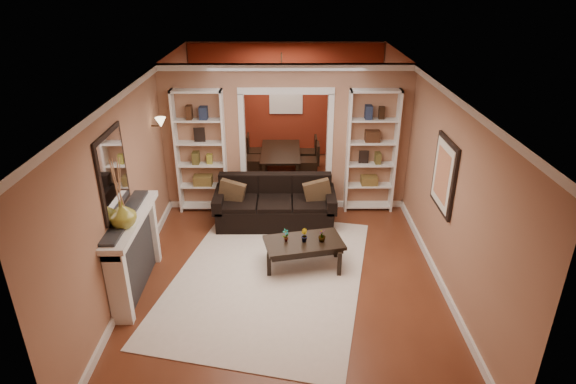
{
  "coord_description": "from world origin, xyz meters",
  "views": [
    {
      "loc": [
        -0.0,
        -7.21,
        4.17
      ],
      "look_at": [
        0.03,
        -0.8,
        1.2
      ],
      "focal_mm": 30.0,
      "sensor_mm": 36.0,
      "label": 1
    }
  ],
  "objects_px": {
    "sofa": "(275,202)",
    "coffee_table": "(304,254)",
    "dining_table": "(282,162)",
    "fireplace": "(136,254)",
    "bookshelf_left": "(201,152)",
    "bookshelf_right": "(371,152)"
  },
  "relations": [
    {
      "from": "sofa",
      "to": "bookshelf_right",
      "type": "relative_size",
      "value": 0.93
    },
    {
      "from": "sofa",
      "to": "dining_table",
      "type": "bearing_deg",
      "value": 87.33
    },
    {
      "from": "sofa",
      "to": "fireplace",
      "type": "bearing_deg",
      "value": -134.1
    },
    {
      "from": "fireplace",
      "to": "coffee_table",
      "type": "bearing_deg",
      "value": 13.48
    },
    {
      "from": "sofa",
      "to": "bookshelf_right",
      "type": "distance_m",
      "value": 1.98
    },
    {
      "from": "coffee_table",
      "to": "bookshelf_left",
      "type": "distance_m",
      "value": 2.83
    },
    {
      "from": "bookshelf_left",
      "to": "fireplace",
      "type": "relative_size",
      "value": 1.35
    },
    {
      "from": "dining_table",
      "to": "fireplace",
      "type": "bearing_deg",
      "value": 155.0
    },
    {
      "from": "sofa",
      "to": "bookshelf_right",
      "type": "height_order",
      "value": "bookshelf_right"
    },
    {
      "from": "bookshelf_left",
      "to": "fireplace",
      "type": "height_order",
      "value": "bookshelf_left"
    },
    {
      "from": "bookshelf_left",
      "to": "fireplace",
      "type": "distance_m",
      "value": 2.65
    },
    {
      "from": "coffee_table",
      "to": "fireplace",
      "type": "relative_size",
      "value": 0.69
    },
    {
      "from": "fireplace",
      "to": "dining_table",
      "type": "bearing_deg",
      "value": 65.0
    },
    {
      "from": "sofa",
      "to": "fireplace",
      "type": "height_order",
      "value": "fireplace"
    },
    {
      "from": "bookshelf_right",
      "to": "fireplace",
      "type": "relative_size",
      "value": 1.35
    },
    {
      "from": "coffee_table",
      "to": "bookshelf_right",
      "type": "height_order",
      "value": "bookshelf_right"
    },
    {
      "from": "bookshelf_left",
      "to": "fireplace",
      "type": "bearing_deg",
      "value": -102.05
    },
    {
      "from": "coffee_table",
      "to": "bookshelf_right",
      "type": "relative_size",
      "value": 0.51
    },
    {
      "from": "bookshelf_left",
      "to": "dining_table",
      "type": "distance_m",
      "value": 2.45
    },
    {
      "from": "sofa",
      "to": "coffee_table",
      "type": "height_order",
      "value": "sofa"
    },
    {
      "from": "bookshelf_right",
      "to": "coffee_table",
      "type": "bearing_deg",
      "value": -123.17
    },
    {
      "from": "bookshelf_left",
      "to": "bookshelf_right",
      "type": "xyz_separation_m",
      "value": [
        3.1,
        0.0,
        0.0
      ]
    }
  ]
}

